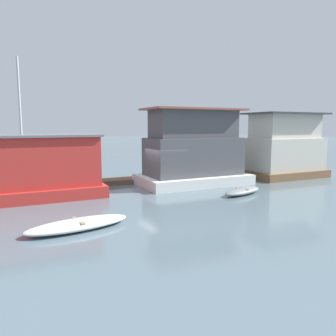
% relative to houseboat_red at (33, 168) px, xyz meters
% --- Properties ---
extents(ground_plane, '(200.00, 200.00, 0.00)m').
position_rel_houseboat_red_xyz_m(ground_plane, '(7.59, -0.33, -1.68)').
color(ground_plane, slate).
extents(dock_walkway, '(33.80, 1.71, 0.30)m').
position_rel_houseboat_red_xyz_m(dock_walkway, '(7.59, 2.64, -1.53)').
color(dock_walkway, brown).
rests_on(dock_walkway, ground_plane).
extents(houseboat_red, '(7.45, 3.69, 7.59)m').
position_rel_houseboat_red_xyz_m(houseboat_red, '(0.00, 0.00, 0.00)').
color(houseboat_red, red).
rests_on(houseboat_red, ground_plane).
extents(houseboat_white, '(7.42, 4.16, 5.12)m').
position_rel_houseboat_red_xyz_m(houseboat_white, '(10.16, 0.00, 0.56)').
color(houseboat_white, white).
rests_on(houseboat_white, ground_plane).
extents(houseboat_brown, '(6.19, 3.83, 4.95)m').
position_rel_houseboat_red_xyz_m(houseboat_brown, '(18.16, -0.25, 0.57)').
color(houseboat_brown, brown).
rests_on(houseboat_brown, ground_plane).
extents(dinghy_white, '(4.23, 1.98, 0.39)m').
position_rel_houseboat_red_xyz_m(dinghy_white, '(1.14, -6.73, -1.49)').
color(dinghy_white, white).
rests_on(dinghy_white, ground_plane).
extents(dinghy_grey, '(3.20, 1.84, 0.38)m').
position_rel_houseboat_red_xyz_m(dinghy_grey, '(10.98, -4.29, -1.49)').
color(dinghy_grey, gray).
rests_on(dinghy_grey, ground_plane).
extents(mooring_post_centre, '(0.25, 0.25, 1.54)m').
position_rel_houseboat_red_xyz_m(mooring_post_centre, '(14.00, 1.53, -0.91)').
color(mooring_post_centre, brown).
rests_on(mooring_post_centre, ground_plane).
extents(mooring_post_near_right, '(0.32, 0.32, 1.75)m').
position_rel_houseboat_red_xyz_m(mooring_post_near_right, '(0.46, 1.53, -0.81)').
color(mooring_post_near_right, brown).
rests_on(mooring_post_near_right, ground_plane).
extents(mooring_post_near_left, '(0.21, 0.21, 1.45)m').
position_rel_houseboat_red_xyz_m(mooring_post_near_left, '(16.23, 1.53, -0.96)').
color(mooring_post_near_left, brown).
rests_on(mooring_post_near_left, ground_plane).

